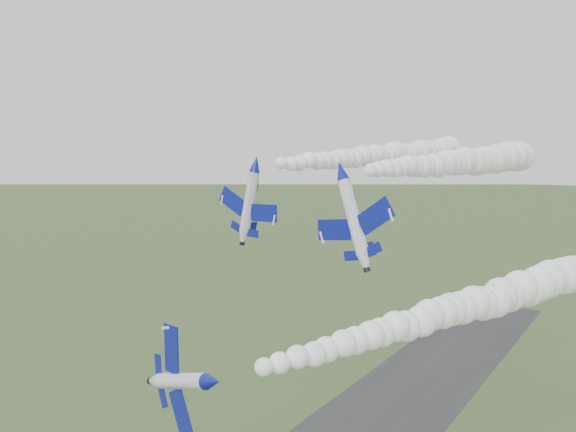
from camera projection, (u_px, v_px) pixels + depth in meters
name	position (u px, v px, depth m)	size (l,w,h in m)	color
jet_lead	(212.00, 382.00, 56.75)	(7.01, 13.02, 10.65)	silver
smoke_trail_jet_lead	(457.00, 309.00, 77.17)	(5.45, 61.81, 5.45)	white
jet_pair_left	(255.00, 164.00, 85.71)	(10.37, 12.59, 3.69)	silver
smoke_trail_jet_pair_left	(382.00, 155.00, 113.89)	(5.06, 64.75, 5.06)	white
jet_pair_right	(340.00, 170.00, 80.49)	(11.57, 14.33, 4.71)	silver
smoke_trail_jet_pair_right	(458.00, 162.00, 102.20)	(5.58, 52.88, 5.58)	white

